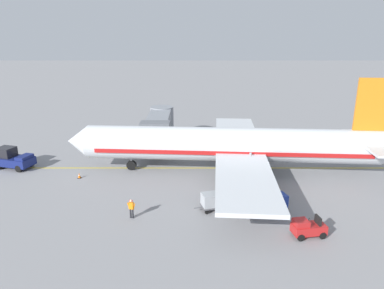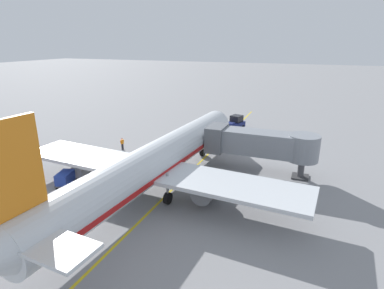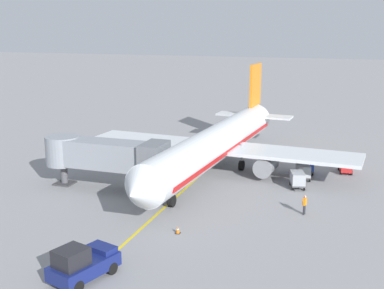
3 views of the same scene
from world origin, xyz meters
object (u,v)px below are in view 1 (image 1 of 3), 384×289
object	(u,v)px
jet_bridge	(159,124)
baggage_cart_second_in_train	(248,201)
ground_crew_wing_walker	(131,208)
safety_cone_nose_left	(79,176)
baggage_cart_front	(214,200)
baggage_cart_third_in_train	(274,201)
pushback_tractor	(13,159)
baggage_tug_lead	(308,228)
parked_airliner	(233,145)

from	to	relation	value
jet_bridge	baggage_cart_second_in_train	size ratio (longest dim) A/B	4.20
ground_crew_wing_walker	safety_cone_nose_left	distance (m)	11.27
baggage_cart_front	safety_cone_nose_left	world-z (taller)	baggage_cart_front
jet_bridge	safety_cone_nose_left	distance (m)	13.33
baggage_cart_front	baggage_cart_third_in_train	bearing A→B (deg)	-93.16
pushback_tractor	baggage_cart_second_in_train	distance (m)	27.75
baggage_tug_lead	baggage_cart_front	xyz separation A→B (m)	(4.26, 6.87, 0.24)
baggage_cart_second_in_train	baggage_cart_third_in_train	xyz separation A→B (m)	(-0.09, -2.25, 0.00)
baggage_cart_third_in_train	safety_cone_nose_left	world-z (taller)	baggage_cart_third_in_train
jet_bridge	baggage_cart_third_in_train	size ratio (longest dim) A/B	4.20
ground_crew_wing_walker	parked_airliner	bearing A→B (deg)	-42.49
parked_airliner	pushback_tractor	world-z (taller)	parked_airliner
baggage_tug_lead	ground_crew_wing_walker	size ratio (longest dim) A/B	1.58
baggage_cart_front	ground_crew_wing_walker	xyz separation A→B (m)	(-1.45, 6.98, 0.00)
baggage_tug_lead	ground_crew_wing_walker	bearing A→B (deg)	78.53
baggage_cart_third_in_train	safety_cone_nose_left	bearing A→B (deg)	68.59
baggage_cart_second_in_train	safety_cone_nose_left	distance (m)	18.62
baggage_cart_front	baggage_cart_second_in_train	distance (m)	2.96
pushback_tractor	baggage_tug_lead	xyz separation A→B (m)	(-14.69, -29.55, -0.39)
pushback_tractor	baggage_cart_second_in_train	size ratio (longest dim) A/B	1.63
parked_airliner	safety_cone_nose_left	distance (m)	17.02
ground_crew_wing_walker	jet_bridge	bearing A→B (deg)	-2.00
pushback_tractor	baggage_cart_third_in_train	distance (m)	29.87
baggage_cart_front	safety_cone_nose_left	xyz separation A→B (m)	(7.27, 14.08, -0.66)
ground_crew_wing_walker	baggage_tug_lead	bearing A→B (deg)	-101.47
baggage_cart_third_in_train	safety_cone_nose_left	xyz separation A→B (m)	(7.56, 19.28, -0.66)
baggage_cart_front	baggage_cart_second_in_train	world-z (taller)	same
parked_airliner	baggage_cart_second_in_train	bearing A→B (deg)	-177.79
jet_bridge	pushback_tractor	distance (m)	18.04
ground_crew_wing_walker	baggage_cart_second_in_train	bearing A→B (deg)	-82.82
parked_airliner	jet_bridge	xyz separation A→B (m)	(8.63, 8.91, 0.27)
baggage_cart_front	ground_crew_wing_walker	distance (m)	7.13
pushback_tractor	safety_cone_nose_left	world-z (taller)	pushback_tractor
parked_airliner	baggage_cart_third_in_train	distance (m)	9.90
baggage_cart_second_in_train	safety_cone_nose_left	world-z (taller)	baggage_cart_second_in_train
baggage_tug_lead	safety_cone_nose_left	xyz separation A→B (m)	(11.53, 20.95, -0.42)
pushback_tractor	baggage_cart_second_in_train	bearing A→B (deg)	-112.51
pushback_tractor	baggage_cart_third_in_train	xyz separation A→B (m)	(-10.71, -27.88, -0.15)
baggage_cart_front	baggage_cart_third_in_train	world-z (taller)	same
jet_bridge	baggage_cart_front	size ratio (longest dim) A/B	4.20
baggage_tug_lead	baggage_cart_second_in_train	size ratio (longest dim) A/B	0.90
ground_crew_wing_walker	safety_cone_nose_left	world-z (taller)	ground_crew_wing_walker
jet_bridge	baggage_tug_lead	distance (m)	25.70
baggage_tug_lead	baggage_cart_third_in_train	world-z (taller)	baggage_tug_lead
baggage_cart_front	safety_cone_nose_left	size ratio (longest dim) A/B	5.04
jet_bridge	baggage_cart_front	world-z (taller)	jet_bridge
jet_bridge	pushback_tractor	size ratio (longest dim) A/B	2.57
baggage_cart_second_in_train	ground_crew_wing_walker	bearing A→B (deg)	97.18
baggage_cart_second_in_train	ground_crew_wing_walker	world-z (taller)	ground_crew_wing_walker
safety_cone_nose_left	baggage_cart_second_in_train	bearing A→B (deg)	-113.69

